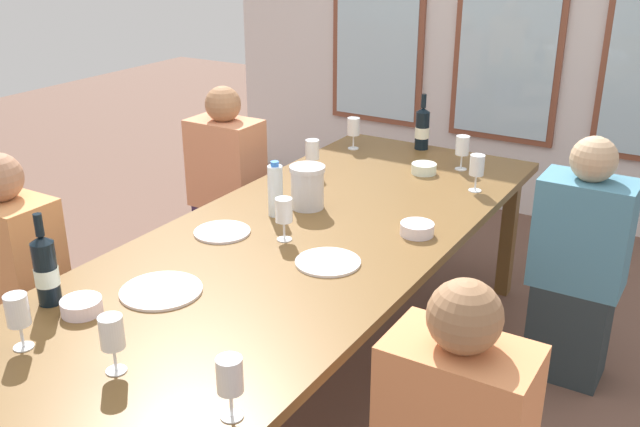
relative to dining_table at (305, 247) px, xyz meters
The scene contains 23 objects.
ground_plane 0.68m from the dining_table, ahead, with size 12.00×12.00×0.00m, color brown.
dining_table is the anchor object (origin of this frame).
white_plate_0 0.68m from the dining_table, 103.53° to the right, with size 0.28×0.28×0.01m, color white.
white_plate_1 0.34m from the dining_table, 150.83° to the right, with size 0.23×0.23×0.01m, color white.
white_plate_2 0.29m from the dining_table, 40.38° to the right, with size 0.24×0.24×0.01m, color white.
metal_pitcher 0.33m from the dining_table, 120.39° to the left, with size 0.16×0.16×0.19m.
wine_bottle_0 1.33m from the dining_table, 93.29° to the left, with size 0.08×0.08×0.31m.
wine_bottle_1 1.01m from the dining_table, 114.81° to the right, with size 0.08×0.08×0.32m.
tasting_bowl_0 0.45m from the dining_table, 30.63° to the left, with size 0.14×0.14×0.05m, color white.
tasting_bowl_1 0.95m from the dining_table, 107.27° to the right, with size 0.13×0.13×0.05m, color white.
tasting_bowl_2 0.95m from the dining_table, 83.67° to the left, with size 0.12×0.12×0.05m, color white.
water_bottle 0.29m from the dining_table, 153.77° to the left, with size 0.06×0.06×0.24m.
wine_glass_0 0.94m from the dining_table, 63.80° to the left, with size 0.07×0.07×0.17m.
wine_glass_1 1.17m from the dining_table, 103.46° to the right, with size 0.07×0.07×0.17m.
wine_glass_2 0.76m from the dining_table, 119.55° to the left, with size 0.07×0.07×0.17m.
wine_glass_3 1.20m from the dining_table, 109.47° to the left, with size 0.07×0.07×0.17m.
wine_glass_4 1.13m from the dining_table, 77.62° to the left, with size 0.07×0.07×0.17m.
wine_glass_5 1.09m from the dining_table, 87.16° to the right, with size 0.07×0.07×0.17m.
wine_glass_6 1.17m from the dining_table, 66.98° to the right, with size 0.07×0.07×0.17m.
wine_glass_7 0.20m from the dining_table, 115.61° to the right, with size 0.07×0.07×0.17m.
seated_person_0 1.16m from the dining_table, 143.86° to the right, with size 0.38×0.24×1.11m.
seated_person_2 1.16m from the dining_table, 144.22° to the left, with size 0.38×0.24×1.11m.
seated_person_3 1.18m from the dining_table, 37.20° to the left, with size 0.38×0.24×1.11m.
Camera 1 is at (1.42, -2.24, 1.91)m, focal length 40.55 mm.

